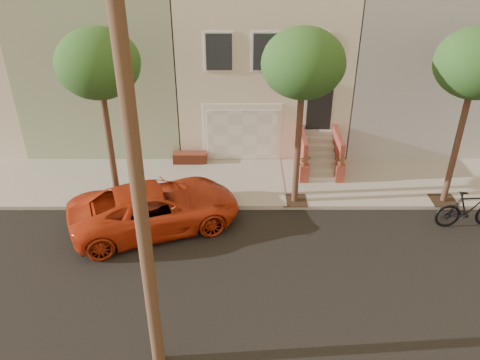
{
  "coord_description": "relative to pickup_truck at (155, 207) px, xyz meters",
  "views": [
    {
      "loc": [
        -1.03,
        -11.35,
        9.89
      ],
      "look_at": [
        -1.01,
        3.0,
        1.55
      ],
      "focal_mm": 36.7,
      "sensor_mm": 36.0,
      "label": 1
    }
  ],
  "objects": [
    {
      "name": "tree_right",
      "position": [
        10.37,
        1.42,
        4.47
      ],
      "size": [
        2.7,
        2.57,
        6.3
      ],
      "color": "#2D2116",
      "rests_on": "sidewalk"
    },
    {
      "name": "sidewalk",
      "position": [
        3.87,
        2.87,
        -0.71
      ],
      "size": [
        40.0,
        3.7,
        0.15
      ],
      "primitive_type": "cube",
      "color": "#9A968C",
      "rests_on": "ground"
    },
    {
      "name": "tree_left",
      "position": [
        -1.63,
        1.42,
        4.47
      ],
      "size": [
        2.7,
        2.57,
        6.3
      ],
      "color": "#2D2116",
      "rests_on": "sidewalk"
    },
    {
      "name": "motorcycle",
      "position": [
        10.63,
        0.0,
        -0.09
      ],
      "size": [
        2.35,
        0.79,
        1.39
      ],
      "primitive_type": "imported",
      "rotation": [
        0.0,
        0.0,
        1.63
      ],
      "color": "black",
      "rests_on": "ground"
    },
    {
      "name": "tree_mid",
      "position": [
        4.87,
        1.42,
        4.47
      ],
      "size": [
        2.7,
        2.57,
        6.3
      ],
      "color": "#2D2116",
      "rests_on": "sidewalk"
    },
    {
      "name": "house_row",
      "position": [
        3.87,
        8.71,
        2.86
      ],
      "size": [
        33.1,
        11.7,
        7.0
      ],
      "color": "beige",
      "rests_on": "sidewalk"
    },
    {
      "name": "pickup_truck",
      "position": [
        0.0,
        0.0,
        0.0
      ],
      "size": [
        6.23,
        4.4,
        1.58
      ],
      "primitive_type": "imported",
      "rotation": [
        0.0,
        0.0,
        1.92
      ],
      "color": "#BB3214",
      "rests_on": "ground"
    },
    {
      "name": "ground",
      "position": [
        3.87,
        -2.48,
        -0.79
      ],
      "size": [
        90.0,
        90.0,
        0.0
      ],
      "primitive_type": "plane",
      "color": "black",
      "rests_on": "ground"
    }
  ]
}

